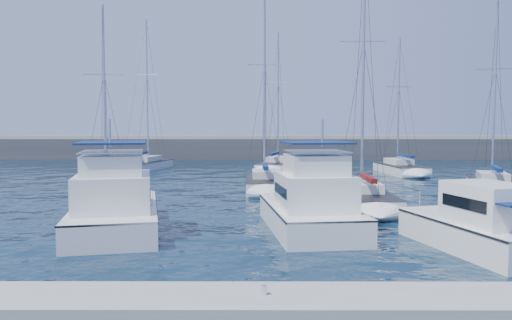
{
  "coord_description": "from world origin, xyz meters",
  "views": [
    {
      "loc": [
        -0.17,
        -23.79,
        5.04
      ],
      "look_at": [
        -0.26,
        5.33,
        3.0
      ],
      "focal_mm": 35.0,
      "sensor_mm": 36.0,
      "label": 1
    }
  ],
  "objects_px": {
    "motor_yacht_stbd_inner": "(311,208)",
    "motor_yacht_stbd_outer": "(477,228)",
    "sailboat_mid_a": "(106,192)",
    "sailboat_mid_c": "(265,183)",
    "sailboat_mid_d": "(364,199)",
    "sailboat_mid_e": "(493,186)",
    "sailboat_back_a": "(145,165)",
    "motor_yacht_port_inner": "(115,208)",
    "sailboat_back_b": "(277,166)",
    "sailboat_back_c": "(400,169)"
  },
  "relations": [
    {
      "from": "sailboat_back_a",
      "to": "motor_yacht_port_inner",
      "type": "bearing_deg",
      "value": -67.86
    },
    {
      "from": "sailboat_mid_c",
      "to": "sailboat_back_b",
      "type": "bearing_deg",
      "value": 83.4
    },
    {
      "from": "motor_yacht_stbd_inner",
      "to": "motor_yacht_stbd_outer",
      "type": "distance_m",
      "value": 7.27
    },
    {
      "from": "motor_yacht_port_inner",
      "to": "sailboat_mid_e",
      "type": "height_order",
      "value": "sailboat_mid_e"
    },
    {
      "from": "sailboat_mid_a",
      "to": "sailboat_back_c",
      "type": "xyz_separation_m",
      "value": [
        25.18,
        17.99,
        0.0
      ]
    },
    {
      "from": "motor_yacht_stbd_outer",
      "to": "sailboat_mid_e",
      "type": "relative_size",
      "value": 0.5
    },
    {
      "from": "motor_yacht_stbd_inner",
      "to": "sailboat_mid_e",
      "type": "xyz_separation_m",
      "value": [
        14.91,
        13.32,
        -0.61
      ]
    },
    {
      "from": "sailboat_mid_c",
      "to": "sailboat_back_b",
      "type": "height_order",
      "value": "sailboat_back_b"
    },
    {
      "from": "sailboat_mid_a",
      "to": "sailboat_mid_d",
      "type": "xyz_separation_m",
      "value": [
        16.83,
        -3.42,
        0.03
      ]
    },
    {
      "from": "sailboat_mid_d",
      "to": "sailboat_back_c",
      "type": "bearing_deg",
      "value": 70.17
    },
    {
      "from": "sailboat_back_b",
      "to": "sailboat_back_c",
      "type": "bearing_deg",
      "value": -3.26
    },
    {
      "from": "sailboat_back_b",
      "to": "motor_yacht_stbd_outer",
      "type": "bearing_deg",
      "value": -66.58
    },
    {
      "from": "sailboat_mid_d",
      "to": "sailboat_mid_e",
      "type": "xyz_separation_m",
      "value": [
        10.97,
        6.48,
        -0.02
      ]
    },
    {
      "from": "motor_yacht_stbd_inner",
      "to": "motor_yacht_stbd_outer",
      "type": "relative_size",
      "value": 1.18
    },
    {
      "from": "sailboat_mid_a",
      "to": "sailboat_mid_c",
      "type": "height_order",
      "value": "sailboat_mid_c"
    },
    {
      "from": "sailboat_back_a",
      "to": "sailboat_back_b",
      "type": "xyz_separation_m",
      "value": [
        14.83,
        -0.7,
        -0.01
      ]
    },
    {
      "from": "sailboat_mid_e",
      "to": "sailboat_back_b",
      "type": "xyz_separation_m",
      "value": [
        -15.34,
        18.61,
        -0.0
      ]
    },
    {
      "from": "motor_yacht_stbd_outer",
      "to": "sailboat_mid_e",
      "type": "bearing_deg",
      "value": 48.37
    },
    {
      "from": "sailboat_back_a",
      "to": "sailboat_back_c",
      "type": "distance_m",
      "value": 27.89
    },
    {
      "from": "motor_yacht_port_inner",
      "to": "sailboat_mid_e",
      "type": "xyz_separation_m",
      "value": [
        24.22,
        13.37,
        -0.61
      ]
    },
    {
      "from": "sailboat_mid_d",
      "to": "sailboat_back_b",
      "type": "xyz_separation_m",
      "value": [
        -4.37,
        25.09,
        -0.02
      ]
    },
    {
      "from": "motor_yacht_port_inner",
      "to": "sailboat_back_a",
      "type": "bearing_deg",
      "value": 87.92
    },
    {
      "from": "sailboat_mid_a",
      "to": "sailboat_mid_e",
      "type": "xyz_separation_m",
      "value": [
        27.8,
        3.05,
        0.01
      ]
    },
    {
      "from": "motor_yacht_port_inner",
      "to": "sailboat_back_a",
      "type": "height_order",
      "value": "sailboat_back_a"
    },
    {
      "from": "sailboat_back_a",
      "to": "sailboat_back_b",
      "type": "distance_m",
      "value": 14.85
    },
    {
      "from": "motor_yacht_stbd_outer",
      "to": "sailboat_mid_a",
      "type": "bearing_deg",
      "value": 129.05
    },
    {
      "from": "motor_yacht_stbd_outer",
      "to": "sailboat_mid_a",
      "type": "height_order",
      "value": "sailboat_mid_a"
    },
    {
      "from": "sailboat_mid_a",
      "to": "sailboat_mid_d",
      "type": "relative_size",
      "value": 0.83
    },
    {
      "from": "sailboat_mid_d",
      "to": "sailboat_mid_e",
      "type": "bearing_deg",
      "value": 32.03
    },
    {
      "from": "motor_yacht_stbd_outer",
      "to": "motor_yacht_port_inner",
      "type": "bearing_deg",
      "value": 151.87
    },
    {
      "from": "motor_yacht_stbd_outer",
      "to": "sailboat_mid_e",
      "type": "distance_m",
      "value": 19.18
    },
    {
      "from": "motor_yacht_port_inner",
      "to": "motor_yacht_stbd_inner",
      "type": "bearing_deg",
      "value": -12.11
    },
    {
      "from": "sailboat_mid_d",
      "to": "motor_yacht_stbd_inner",
      "type": "bearing_deg",
      "value": -118.47
    },
    {
      "from": "sailboat_mid_a",
      "to": "sailboat_mid_d",
      "type": "distance_m",
      "value": 17.18
    },
    {
      "from": "sailboat_mid_e",
      "to": "motor_yacht_port_inner",
      "type": "bearing_deg",
      "value": -133.71
    },
    {
      "from": "motor_yacht_stbd_inner",
      "to": "sailboat_mid_a",
      "type": "relative_size",
      "value": 0.64
    },
    {
      "from": "sailboat_mid_c",
      "to": "sailboat_mid_d",
      "type": "distance_m",
      "value": 9.98
    },
    {
      "from": "sailboat_mid_d",
      "to": "motor_yacht_stbd_outer",
      "type": "bearing_deg",
      "value": -76.45
    },
    {
      "from": "motor_yacht_port_inner",
      "to": "motor_yacht_stbd_outer",
      "type": "xyz_separation_m",
      "value": [
        15.52,
        -3.72,
        -0.19
      ]
    },
    {
      "from": "sailboat_mid_a",
      "to": "sailboat_back_a",
      "type": "relative_size",
      "value": 0.79
    },
    {
      "from": "motor_yacht_stbd_outer",
      "to": "sailboat_mid_c",
      "type": "xyz_separation_m",
      "value": [
        -8.21,
        18.63,
        -0.4
      ]
    },
    {
      "from": "motor_yacht_stbd_outer",
      "to": "sailboat_back_a",
      "type": "bearing_deg",
      "value": 105.88
    },
    {
      "from": "sailboat_mid_c",
      "to": "sailboat_back_b",
      "type": "xyz_separation_m",
      "value": [
        1.57,
        17.07,
        -0.02
      ]
    },
    {
      "from": "motor_yacht_stbd_inner",
      "to": "sailboat_back_a",
      "type": "distance_m",
      "value": 36.03
    },
    {
      "from": "motor_yacht_stbd_inner",
      "to": "sailboat_back_a",
      "type": "relative_size",
      "value": 0.5
    },
    {
      "from": "sailboat_mid_d",
      "to": "sailboat_mid_a",
      "type": "bearing_deg",
      "value": 169.96
    },
    {
      "from": "sailboat_mid_a",
      "to": "sailboat_mid_c",
      "type": "xyz_separation_m",
      "value": [
        10.89,
        4.6,
        0.03
      ]
    },
    {
      "from": "sailboat_mid_d",
      "to": "sailboat_back_a",
      "type": "distance_m",
      "value": 32.16
    },
    {
      "from": "motor_yacht_port_inner",
      "to": "sailboat_mid_d",
      "type": "distance_m",
      "value": 14.95
    },
    {
      "from": "sailboat_mid_c",
      "to": "motor_yacht_stbd_outer",
      "type": "bearing_deg",
      "value": -67.57
    }
  ]
}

